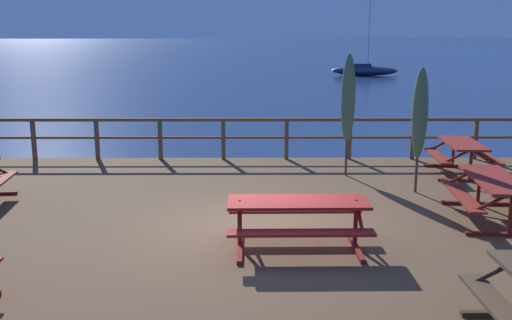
{
  "coord_description": "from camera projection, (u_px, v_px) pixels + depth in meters",
  "views": [
    {
      "loc": [
        -0.06,
        -9.67,
        4.06
      ],
      "look_at": [
        0.0,
        0.85,
        1.73
      ],
      "focal_mm": 41.17,
      "sensor_mm": 36.0,
      "label": 1
    }
  ],
  "objects": [
    {
      "name": "wooden_deck",
      "position": [
        256.0,
        247.0,
        10.24
      ],
      "size": [
        15.26,
        11.32,
        0.73
      ],
      "primitive_type": "cube",
      "color": "brown",
      "rests_on": "ground"
    },
    {
      "name": "picnic_table_back_left",
      "position": [
        298.0,
        213.0,
        9.07
      ],
      "size": [
        2.18,
        1.42,
        0.78
      ],
      "color": "maroon",
      "rests_on": "wooden_deck"
    },
    {
      "name": "railing_waterside_far",
      "position": [
        255.0,
        131.0,
        15.38
      ],
      "size": [
        15.06,
        0.1,
        1.09
      ],
      "color": "brown",
      "rests_on": "wooden_deck"
    },
    {
      "name": "patio_umbrella_tall_mid_right",
      "position": [
        420.0,
        114.0,
        11.99
      ],
      "size": [
        0.32,
        0.32,
        2.61
      ],
      "color": "#4C3828",
      "rests_on": "wooden_deck"
    },
    {
      "name": "picnic_table_front_right",
      "position": [
        462.0,
        151.0,
        13.79
      ],
      "size": [
        1.52,
        1.91,
        0.78
      ],
      "color": "maroon",
      "rests_on": "wooden_deck"
    },
    {
      "name": "picnic_table_mid_centre",
      "position": [
        494.0,
        189.0,
        10.45
      ],
      "size": [
        1.59,
        2.28,
        0.78
      ],
      "color": "maroon",
      "rests_on": "wooden_deck"
    },
    {
      "name": "patio_umbrella_tall_back_right",
      "position": [
        348.0,
        99.0,
        13.4
      ],
      "size": [
        0.32,
        0.32,
        2.83
      ],
      "color": "#4C3828",
      "rests_on": "wooden_deck"
    },
    {
      "name": "sailboat_distant",
      "position": [
        364.0,
        70.0,
        53.87
      ],
      "size": [
        6.18,
        2.54,
        7.72
      ],
      "color": "navy",
      "rests_on": "ground"
    },
    {
      "name": "ground_plane",
      "position": [
        256.0,
        266.0,
        10.32
      ],
      "size": [
        600.0,
        600.0,
        0.0
      ],
      "primitive_type": "plane",
      "color": "navy"
    }
  ]
}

